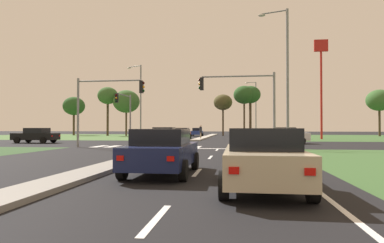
# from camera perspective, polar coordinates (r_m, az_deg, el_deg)

# --- Properties ---
(ground_plane) EXTENTS (200.00, 200.00, 0.00)m
(ground_plane) POSITION_cam_1_polar(r_m,az_deg,el_deg) (32.22, -1.13, -3.80)
(ground_plane) COLOR black
(grass_verge_far_left) EXTENTS (35.00, 35.00, 0.01)m
(grass_verge_far_left) POSITION_cam_1_polar(r_m,az_deg,el_deg) (63.99, -20.78, -2.35)
(grass_verge_far_left) COLOR #476B38
(grass_verge_far_left) RESTS_ON ground
(grass_verge_far_right) EXTENTS (35.00, 35.00, 0.01)m
(grass_verge_far_right) POSITION_cam_1_polar(r_m,az_deg,el_deg) (59.99, 27.71, -2.39)
(grass_verge_far_right) COLOR #385B2D
(grass_verge_far_right) RESTS_ON ground
(median_island_near) EXTENTS (1.20, 22.00, 0.14)m
(median_island_near) POSITION_cam_1_polar(r_m,az_deg,el_deg) (13.78, -13.26, -7.23)
(median_island_near) COLOR gray
(median_island_near) RESTS_ON ground
(median_island_far) EXTENTS (1.20, 36.00, 0.14)m
(median_island_far) POSITION_cam_1_polar(r_m,az_deg,el_deg) (57.03, 2.68, -2.51)
(median_island_far) COLOR #ADA89E
(median_island_far) RESTS_ON ground
(lane_dash_near) EXTENTS (0.14, 2.00, 0.01)m
(lane_dash_near) POSITION_cam_1_polar(r_m,az_deg,el_deg) (6.00, -6.12, -16.13)
(lane_dash_near) COLOR silver
(lane_dash_near) RESTS_ON ground
(lane_dash_second) EXTENTS (0.14, 2.00, 0.01)m
(lane_dash_second) POSITION_cam_1_polar(r_m,az_deg,el_deg) (11.81, 0.87, -8.62)
(lane_dash_second) COLOR silver
(lane_dash_second) RESTS_ON ground
(lane_dash_third) EXTENTS (0.14, 2.00, 0.01)m
(lane_dash_third) POSITION_cam_1_polar(r_m,az_deg,el_deg) (17.75, 3.14, -6.07)
(lane_dash_third) COLOR silver
(lane_dash_third) RESTS_ON ground
(lane_dash_fourth) EXTENTS (0.14, 2.00, 0.01)m
(lane_dash_fourth) POSITION_cam_1_polar(r_m,az_deg,el_deg) (23.72, 4.27, -4.79)
(lane_dash_fourth) COLOR silver
(lane_dash_fourth) RESTS_ON ground
(edge_line_right) EXTENTS (0.14, 24.00, 0.01)m
(edge_line_right) POSITION_cam_1_polar(r_m,az_deg,el_deg) (14.04, 15.78, -7.37)
(edge_line_right) COLOR silver
(edge_line_right) RESTS_ON ground
(stop_bar_near) EXTENTS (6.40, 0.50, 0.01)m
(stop_bar_near) POSITION_cam_1_polar(r_m,az_deg,el_deg) (24.88, 5.12, -4.61)
(stop_bar_near) COLOR silver
(stop_bar_near) RESTS_ON ground
(crosswalk_bar_near) EXTENTS (0.70, 2.80, 0.01)m
(crosswalk_bar_near) POSITION_cam_1_polar(r_m,az_deg,el_deg) (28.94, -15.39, -4.07)
(crosswalk_bar_near) COLOR silver
(crosswalk_bar_near) RESTS_ON ground
(crosswalk_bar_second) EXTENTS (0.70, 2.80, 0.01)m
(crosswalk_bar_second) POSITION_cam_1_polar(r_m,az_deg,el_deg) (28.51, -13.26, -4.13)
(crosswalk_bar_second) COLOR silver
(crosswalk_bar_second) RESTS_ON ground
(crosswalk_bar_third) EXTENTS (0.70, 2.80, 0.01)m
(crosswalk_bar_third) POSITION_cam_1_polar(r_m,az_deg,el_deg) (28.12, -11.06, -4.18)
(crosswalk_bar_third) COLOR silver
(crosswalk_bar_third) RESTS_ON ground
(crosswalk_bar_fourth) EXTENTS (0.70, 2.80, 0.01)m
(crosswalk_bar_fourth) POSITION_cam_1_polar(r_m,az_deg,el_deg) (27.78, -8.81, -4.23)
(crosswalk_bar_fourth) COLOR silver
(crosswalk_bar_fourth) RESTS_ON ground
(crosswalk_bar_fifth) EXTENTS (0.70, 2.80, 0.01)m
(crosswalk_bar_fifth) POSITION_cam_1_polar(r_m,az_deg,el_deg) (27.47, -6.50, -4.27)
(crosswalk_bar_fifth) COLOR silver
(crosswalk_bar_fifth) RESTS_ON ground
(crosswalk_bar_sixth) EXTENTS (0.70, 2.80, 0.01)m
(crosswalk_bar_sixth) POSITION_cam_1_polar(r_m,az_deg,el_deg) (27.22, -4.15, -4.30)
(crosswalk_bar_sixth) COLOR silver
(crosswalk_bar_sixth) RESTS_ON ground
(crosswalk_bar_seventh) EXTENTS (0.70, 2.80, 0.01)m
(crosswalk_bar_seventh) POSITION_cam_1_polar(r_m,az_deg,el_deg) (27.01, -1.75, -4.33)
(crosswalk_bar_seventh) COLOR silver
(crosswalk_bar_seventh) RESTS_ON ground
(crosswalk_bar_eighth) EXTENTS (0.70, 2.80, 0.01)m
(crosswalk_bar_eighth) POSITION_cam_1_polar(r_m,az_deg,el_deg) (26.85, 0.68, -4.35)
(crosswalk_bar_eighth) COLOR silver
(crosswalk_bar_eighth) RESTS_ON ground
(car_blue_near) EXTENTS (1.95, 4.20, 1.49)m
(car_blue_near) POSITION_cam_1_polar(r_m,az_deg,el_deg) (60.45, 0.89, -1.77)
(car_blue_near) COLOR navy
(car_blue_near) RESTS_ON ground
(car_maroon_second) EXTENTS (2.05, 4.43, 1.51)m
(car_maroon_second) POSITION_cam_1_polar(r_m,az_deg,el_deg) (45.52, -1.66, -2.01)
(car_maroon_second) COLOR maroon
(car_maroon_second) RESTS_ON ground
(car_teal_third) EXTENTS (4.28, 2.06, 1.58)m
(car_teal_third) POSITION_cam_1_polar(r_m,az_deg,el_deg) (32.88, -4.53, -2.33)
(car_teal_third) COLOR #19565B
(car_teal_third) RESTS_ON ground
(car_black_fourth) EXTENTS (4.36, 2.08, 1.52)m
(car_black_fourth) POSITION_cam_1_polar(r_m,az_deg,el_deg) (37.37, -24.91, -2.13)
(car_black_fourth) COLOR black
(car_black_fourth) RESTS_ON ground
(car_grey_fifth) EXTENTS (2.05, 4.34, 1.50)m
(car_grey_fifth) POSITION_cam_1_polar(r_m,az_deg,el_deg) (18.77, 9.58, -3.44)
(car_grey_fifth) COLOR slate
(car_grey_fifth) RESTS_ON ground
(car_white_sixth) EXTENTS (4.31, 2.07, 1.57)m
(car_white_sixth) POSITION_cam_1_polar(r_m,az_deg,el_deg) (33.92, 15.56, -2.27)
(car_white_sixth) COLOR silver
(car_white_sixth) RESTS_ON ground
(car_navy_seventh) EXTENTS (2.07, 4.37, 1.52)m
(car_navy_seventh) POSITION_cam_1_polar(r_m,az_deg,el_deg) (11.34, -5.02, -5.00)
(car_navy_seventh) COLOR #161E47
(car_navy_seventh) RESTS_ON ground
(car_beige_eighth) EXTENTS (2.06, 4.48, 1.55)m
(car_beige_eighth) POSITION_cam_1_polar(r_m,az_deg,el_deg) (8.75, 11.84, -6.08)
(car_beige_eighth) COLOR #BCAD8E
(car_beige_eighth) RESTS_ON ground
(traffic_signal_near_right) EXTENTS (5.69, 0.32, 5.63)m
(traffic_signal_near_right) POSITION_cam_1_polar(r_m,az_deg,el_deg) (25.33, 9.01, 4.38)
(traffic_signal_near_right) COLOR gray
(traffic_signal_near_right) RESTS_ON ground
(traffic_signal_far_left) EXTENTS (0.32, 4.90, 5.43)m
(traffic_signal_far_left) POSITION_cam_1_polar(r_m,az_deg,el_deg) (38.73, -11.23, 2.25)
(traffic_signal_far_left) COLOR gray
(traffic_signal_far_left) RESTS_ON ground
(traffic_signal_near_left) EXTENTS (5.52, 0.32, 5.48)m
(traffic_signal_near_left) POSITION_cam_1_polar(r_m,az_deg,el_deg) (27.37, -14.86, 3.76)
(traffic_signal_near_left) COLOR gray
(traffic_signal_near_left) RESTS_ON ground
(street_lamp_second) EXTENTS (2.23, 0.90, 10.56)m
(street_lamp_second) POSITION_cam_1_polar(r_m,az_deg,el_deg) (26.70, 15.50, 8.21)
(street_lamp_second) COLOR gray
(street_lamp_second) RESTS_ON ground
(street_lamp_third) EXTENTS (2.43, 1.25, 10.49)m
(street_lamp_third) POSITION_cam_1_polar(r_m,az_deg,el_deg) (48.73, -8.85, 4.01)
(street_lamp_third) COLOR gray
(street_lamp_third) RESTS_ON ground
(street_lamp_fourth) EXTENTS (2.16, 0.53, 10.67)m
(street_lamp_fourth) POSITION_cam_1_polar(r_m,az_deg,el_deg) (68.42, 10.64, 2.61)
(street_lamp_fourth) COLOR gray
(street_lamp_fourth) RESTS_ON ground
(pedestrian_at_median) EXTENTS (0.34, 0.34, 1.74)m
(pedestrian_at_median) POSITION_cam_1_polar(r_m,az_deg,el_deg) (44.24, 1.47, -1.49)
(pedestrian_at_median) COLOR #9E8966
(pedestrian_at_median) RESTS_ON median_island_far
(fastfood_pole_sign) EXTENTS (1.80, 0.40, 13.41)m
(fastfood_pole_sign) POSITION_cam_1_polar(r_m,az_deg,el_deg) (49.11, 21.01, 8.51)
(fastfood_pole_sign) COLOR red
(fastfood_pole_sign) RESTS_ON ground
(treeline_near) EXTENTS (4.31, 4.31, 7.69)m
(treeline_near) POSITION_cam_1_polar(r_m,az_deg,el_deg) (71.53, -19.36, 2.46)
(treeline_near) COLOR #423323
(treeline_near) RESTS_ON ground
(treeline_second) EXTENTS (3.76, 3.76, 9.11)m
(treeline_second) POSITION_cam_1_polar(r_m,az_deg,el_deg) (64.93, -14.07, 4.19)
(treeline_second) COLOR #423323
(treeline_second) RESTS_ON ground
(treeline_third) EXTENTS (4.93, 4.93, 8.46)m
(treeline_third) POSITION_cam_1_polar(r_m,az_deg,el_deg) (63.51, -11.06, 3.33)
(treeline_third) COLOR #423323
(treeline_third) RESTS_ON ground
(treeline_fourth) EXTENTS (3.51, 3.51, 7.81)m
(treeline_fourth) POSITION_cam_1_polar(r_m,az_deg,el_deg) (63.86, 5.26, 3.22)
(treeline_fourth) COLOR #423323
(treeline_fourth) RESTS_ON ground
(treeline_fifth) EXTENTS (3.58, 3.58, 8.85)m
(treeline_fifth) POSITION_cam_1_polar(r_m,az_deg,el_deg) (60.01, 9.84, 4.39)
(treeline_fifth) COLOR #423323
(treeline_fifth) RESTS_ON ground
(treeline_sixth) EXTENTS (3.70, 3.70, 8.83)m
(treeline_sixth) POSITION_cam_1_polar(r_m,az_deg,el_deg) (59.51, 8.82, 4.43)
(treeline_sixth) COLOR #423323
(treeline_sixth) RESTS_ON ground
(treeline_seventh) EXTENTS (4.47, 4.47, 8.32)m
(treeline_seventh) POSITION_cam_1_polar(r_m,az_deg,el_deg) (68.72, 29.13, 3.14)
(treeline_seventh) COLOR #423323
(treeline_seventh) RESTS_ON ground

